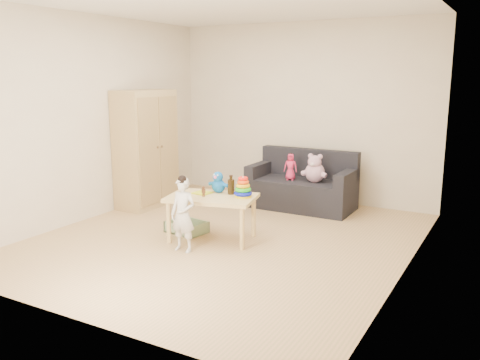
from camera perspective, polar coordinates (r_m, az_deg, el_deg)
The scene contains 13 objects.
room at distance 5.60m, azimuth -1.70°, elevation 6.11°, with size 4.50×4.50×4.50m.
wardrobe at distance 7.30m, azimuth -10.52°, elevation 3.46°, with size 0.46×0.91×1.64m, color tan.
sofa at distance 7.19m, azimuth 6.87°, elevation -1.56°, with size 1.45×0.72×0.41m, color black.
play_table at distance 5.79m, azimuth -3.16°, elevation -4.26°, with size 0.97×0.61×0.51m, color #CFB971.
storage_bin at distance 6.12m, azimuth -6.01°, elevation -5.25°, with size 0.44×0.33×0.13m, color #85A577, non-canonical shape.
toddler at distance 5.41m, azimuth -6.41°, elevation -4.00°, with size 0.29×0.19×0.78m, color silver.
pink_bear at distance 6.99m, azimuth 8.41°, elevation 1.10°, with size 0.29×0.25×0.33m, color #C994B0, non-canonical shape.
doll at distance 7.08m, azimuth 5.69°, elevation 1.45°, with size 0.18×0.12×0.36m, color #DE2956.
ring_stacker at distance 5.64m, azimuth 0.34°, elevation -1.02°, with size 0.20×0.20×0.23m.
brown_bottle at distance 5.78m, azimuth -1.02°, elevation -0.69°, with size 0.08×0.08×0.22m.
blue_plush at distance 5.87m, azimuth -2.44°, elevation -0.19°, with size 0.21×0.16×0.25m, color blue, non-canonical shape.
wooden_figure at distance 5.68m, azimuth -4.11°, elevation -1.27°, with size 0.05×0.04×0.12m, color #59331B, non-canonical shape.
yellow_book at distance 5.85m, azimuth -4.27°, elevation -1.44°, with size 0.18×0.18×0.01m, color #CFDB17.
Camera 1 is at (2.86, -4.78, 1.86)m, focal length 38.00 mm.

